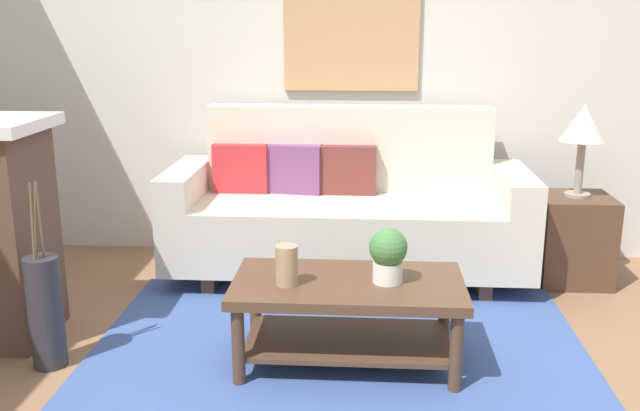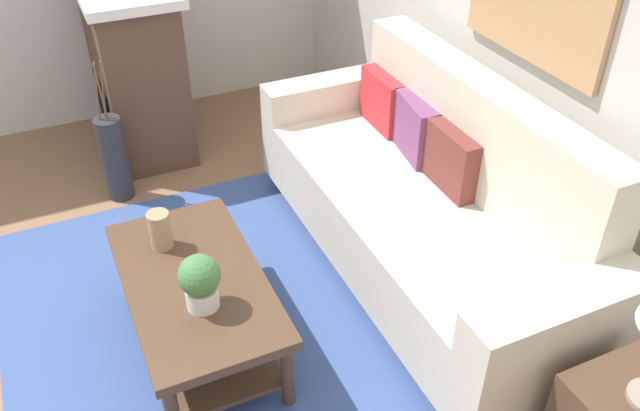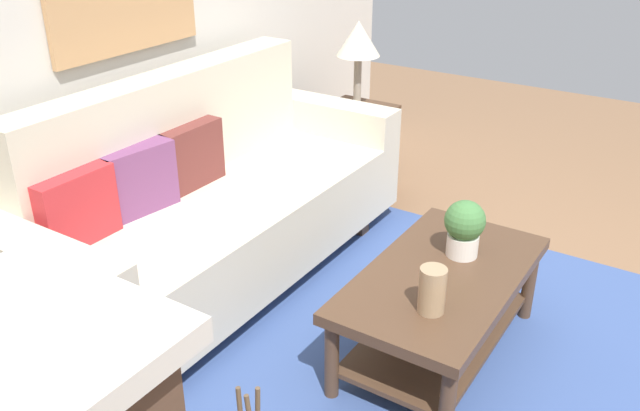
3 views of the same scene
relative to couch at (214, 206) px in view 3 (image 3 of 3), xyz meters
name	(u,v)px [view 3 (image 3 of 3)]	position (x,y,z in m)	size (l,w,h in m)	color
ground_plane	(525,395)	(-0.01, -1.67, -0.43)	(9.07, 9.07, 0.00)	#8C6647
wall_back	(116,11)	(-0.01, 0.54, 0.92)	(5.07, 0.10, 2.70)	silver
area_rug	(417,353)	(-0.01, -1.17, -0.43)	(2.50, 1.96, 0.01)	#3D5693
couch	(214,206)	(0.00, 0.00, 0.00)	(2.27, 0.84, 1.08)	beige
throw_pillow_crimson	(76,208)	(-0.71, 0.13, 0.25)	(0.36, 0.12, 0.32)	red
throw_pillow_plum	(139,180)	(-0.36, 0.13, 0.25)	(0.36, 0.12, 0.32)	#7A4270
throw_pillow_maroon	(191,155)	(0.00, 0.13, 0.25)	(0.36, 0.12, 0.32)	brown
coffee_table	(441,295)	(0.04, -1.25, -0.12)	(1.10, 0.60, 0.43)	#513826
tabletop_vase	(432,290)	(-0.24, -1.32, 0.09)	(0.11, 0.11, 0.19)	tan
potted_plant_tabletop	(464,227)	(0.23, -1.25, 0.14)	(0.18, 0.18, 0.26)	white
side_table	(356,148)	(1.44, -0.01, -0.15)	(0.44, 0.44, 0.56)	#513826
table_lamp	(358,42)	(1.44, -0.01, 0.56)	(0.28, 0.28, 0.57)	gray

